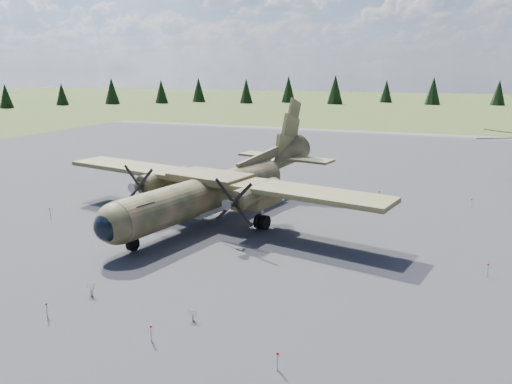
% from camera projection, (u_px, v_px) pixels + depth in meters
% --- Properties ---
extents(ground, '(500.00, 500.00, 0.00)m').
position_uv_depth(ground, '(233.00, 243.00, 35.41)').
color(ground, '#485224').
rests_on(ground, ground).
extents(apron, '(120.00, 120.00, 0.04)m').
position_uv_depth(apron, '(278.00, 207.00, 44.45)').
color(apron, slate).
rests_on(apron, ground).
extents(transport_plane, '(29.74, 26.71, 9.82)m').
position_uv_depth(transport_plane, '(218.00, 185.00, 40.71)').
color(transport_plane, '#384224').
rests_on(transport_plane, ground).
extents(info_placard_left, '(0.48, 0.22, 0.75)m').
position_uv_depth(info_placard_left, '(91.00, 287.00, 26.98)').
color(info_placard_left, gray).
rests_on(info_placard_left, ground).
extents(info_placard_right, '(0.42, 0.22, 0.63)m').
position_uv_depth(info_placard_right, '(193.00, 313.00, 24.28)').
color(info_placard_right, gray).
rests_on(info_placard_right, ground).
extents(barrier_fence, '(33.12, 29.62, 0.85)m').
position_uv_depth(barrier_fence, '(226.00, 235.00, 35.38)').
color(barrier_fence, silver).
rests_on(barrier_fence, ground).
extents(treeline, '(325.64, 329.65, 10.94)m').
position_uv_depth(treeline, '(178.00, 185.00, 32.22)').
color(treeline, black).
rests_on(treeline, ground).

